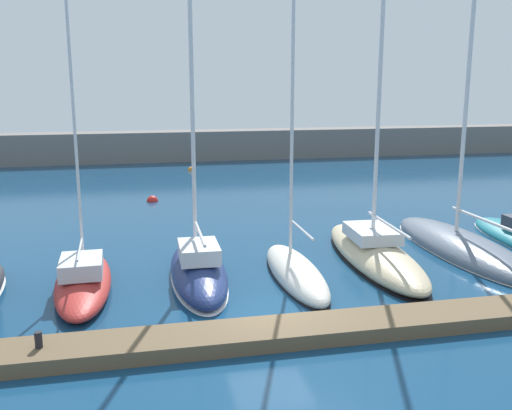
{
  "coord_description": "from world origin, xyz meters",
  "views": [
    {
      "loc": [
        -3.97,
        -16.41,
        7.33
      ],
      "look_at": [
        0.7,
        5.42,
        2.47
      ],
      "focal_mm": 40.04,
      "sensor_mm": 36.0,
      "label": 1
    }
  ],
  "objects_px": {
    "sailboat_red_third": "(83,278)",
    "sailboat_navy_fourth": "(198,268)",
    "mooring_buoy_red": "(152,201)",
    "sailboat_sand_sixth": "(374,250)",
    "sailboat_slate_seventh": "(461,245)",
    "mooring_buoy_orange": "(192,171)",
    "dock_bollard": "(38,340)",
    "sailboat_ivory_fifth": "(296,271)"
  },
  "relations": [
    {
      "from": "sailboat_sand_sixth",
      "to": "sailboat_red_third",
      "type": "bearing_deg",
      "value": 96.95
    },
    {
      "from": "sailboat_ivory_fifth",
      "to": "sailboat_navy_fourth",
      "type": "bearing_deg",
      "value": 79.5
    },
    {
      "from": "sailboat_sand_sixth",
      "to": "dock_bollard",
      "type": "height_order",
      "value": "sailboat_sand_sixth"
    },
    {
      "from": "mooring_buoy_orange",
      "to": "mooring_buoy_red",
      "type": "distance_m",
      "value": 12.53
    },
    {
      "from": "mooring_buoy_orange",
      "to": "dock_bollard",
      "type": "height_order",
      "value": "dock_bollard"
    },
    {
      "from": "sailboat_red_third",
      "to": "sailboat_navy_fourth",
      "type": "xyz_separation_m",
      "value": [
        4.15,
        0.15,
        0.03
      ]
    },
    {
      "from": "mooring_buoy_red",
      "to": "sailboat_sand_sixth",
      "type": "bearing_deg",
      "value": -59.14
    },
    {
      "from": "sailboat_red_third",
      "to": "dock_bollard",
      "type": "height_order",
      "value": "sailboat_red_third"
    },
    {
      "from": "mooring_buoy_orange",
      "to": "dock_bollard",
      "type": "xyz_separation_m",
      "value": [
        -7.32,
        -32.5,
        0.65
      ]
    },
    {
      "from": "mooring_buoy_red",
      "to": "dock_bollard",
      "type": "bearing_deg",
      "value": -100.11
    },
    {
      "from": "mooring_buoy_red",
      "to": "mooring_buoy_orange",
      "type": "bearing_deg",
      "value": 73.01
    },
    {
      "from": "sailboat_sand_sixth",
      "to": "dock_bollard",
      "type": "distance_m",
      "value": 13.69
    },
    {
      "from": "sailboat_navy_fourth",
      "to": "sailboat_red_third",
      "type": "bearing_deg",
      "value": 92.98
    },
    {
      "from": "sailboat_navy_fourth",
      "to": "mooring_buoy_red",
      "type": "height_order",
      "value": "sailboat_navy_fourth"
    },
    {
      "from": "sailboat_navy_fourth",
      "to": "dock_bollard",
      "type": "height_order",
      "value": "sailboat_navy_fourth"
    },
    {
      "from": "sailboat_navy_fourth",
      "to": "dock_bollard",
      "type": "bearing_deg",
      "value": 139.94
    },
    {
      "from": "sailboat_slate_seventh",
      "to": "mooring_buoy_red",
      "type": "relative_size",
      "value": 25.61
    },
    {
      "from": "mooring_buoy_orange",
      "to": "dock_bollard",
      "type": "bearing_deg",
      "value": -102.69
    },
    {
      "from": "mooring_buoy_orange",
      "to": "sailboat_navy_fourth",
      "type": "bearing_deg",
      "value": -95.24
    },
    {
      "from": "sailboat_sand_sixth",
      "to": "mooring_buoy_orange",
      "type": "distance_m",
      "value": 26.72
    },
    {
      "from": "mooring_buoy_red",
      "to": "sailboat_red_third",
      "type": "bearing_deg",
      "value": -101.1
    },
    {
      "from": "sailboat_slate_seventh",
      "to": "dock_bollard",
      "type": "relative_size",
      "value": 40.85
    },
    {
      "from": "sailboat_red_third",
      "to": "mooring_buoy_orange",
      "type": "distance_m",
      "value": 27.88
    },
    {
      "from": "sailboat_slate_seventh",
      "to": "sailboat_ivory_fifth",
      "type": "bearing_deg",
      "value": 103.3
    },
    {
      "from": "dock_bollard",
      "to": "sailboat_sand_sixth",
      "type": "bearing_deg",
      "value": 27.09
    },
    {
      "from": "mooring_buoy_orange",
      "to": "sailboat_ivory_fifth",
      "type": "bearing_deg",
      "value": -87.65
    },
    {
      "from": "mooring_buoy_orange",
      "to": "dock_bollard",
      "type": "relative_size",
      "value": 1.51
    },
    {
      "from": "sailboat_sand_sixth",
      "to": "sailboat_slate_seventh",
      "type": "distance_m",
      "value": 4.37
    },
    {
      "from": "sailboat_red_third",
      "to": "sailboat_slate_seventh",
      "type": "height_order",
      "value": "sailboat_slate_seventh"
    },
    {
      "from": "sailboat_red_third",
      "to": "sailboat_ivory_fifth",
      "type": "relative_size",
      "value": 1.18
    },
    {
      "from": "sailboat_sand_sixth",
      "to": "mooring_buoy_orange",
      "type": "relative_size",
      "value": 28.73
    },
    {
      "from": "sailboat_ivory_fifth",
      "to": "dock_bollard",
      "type": "height_order",
      "value": "sailboat_ivory_fifth"
    },
    {
      "from": "sailboat_ivory_fifth",
      "to": "sailboat_sand_sixth",
      "type": "distance_m",
      "value": 3.98
    },
    {
      "from": "sailboat_navy_fourth",
      "to": "dock_bollard",
      "type": "xyz_separation_m",
      "value": [
        -4.85,
        -5.58,
        0.21
      ]
    },
    {
      "from": "sailboat_red_third",
      "to": "mooring_buoy_red",
      "type": "distance_m",
      "value": 15.38
    },
    {
      "from": "sailboat_red_third",
      "to": "sailboat_navy_fourth",
      "type": "height_order",
      "value": "sailboat_red_third"
    },
    {
      "from": "sailboat_slate_seventh",
      "to": "mooring_buoy_red",
      "type": "height_order",
      "value": "sailboat_slate_seventh"
    },
    {
      "from": "mooring_buoy_orange",
      "to": "sailboat_slate_seventh",
      "type": "bearing_deg",
      "value": -70.29
    },
    {
      "from": "sailboat_sand_sixth",
      "to": "mooring_buoy_red",
      "type": "bearing_deg",
      "value": 33.8
    },
    {
      "from": "mooring_buoy_red",
      "to": "dock_bollard",
      "type": "xyz_separation_m",
      "value": [
        -3.66,
        -20.52,
        0.65
      ]
    },
    {
      "from": "sailboat_red_third",
      "to": "dock_bollard",
      "type": "distance_m",
      "value": 5.48
    },
    {
      "from": "sailboat_red_third",
      "to": "sailboat_ivory_fifth",
      "type": "xyz_separation_m",
      "value": [
        7.75,
        -0.53,
        -0.12
      ]
    }
  ]
}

